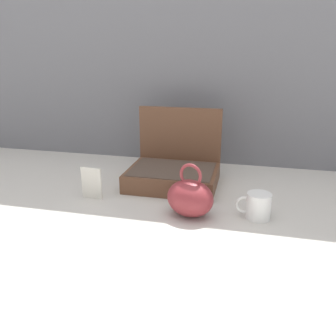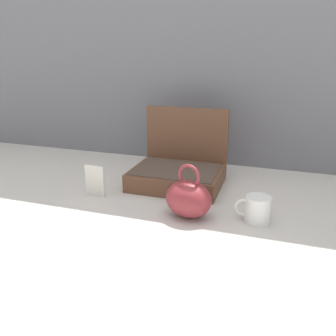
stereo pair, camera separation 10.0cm
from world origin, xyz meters
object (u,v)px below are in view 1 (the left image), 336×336
coffee_mug (258,206)px  teal_pouch_handbag (190,198)px  open_suitcase (174,168)px  info_card_left (92,183)px

coffee_mug → teal_pouch_handbag: bearing=-171.8°
open_suitcase → coffee_mug: open_suitcase is taller
open_suitcase → info_card_left: 0.37m
coffee_mug → info_card_left: 0.63m
coffee_mug → info_card_left: size_ratio=0.95×
open_suitcase → info_card_left: bearing=-139.4°
teal_pouch_handbag → info_card_left: bearing=171.5°
open_suitcase → info_card_left: open_suitcase is taller
open_suitcase → teal_pouch_handbag: open_suitcase is taller
open_suitcase → coffee_mug: 0.44m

